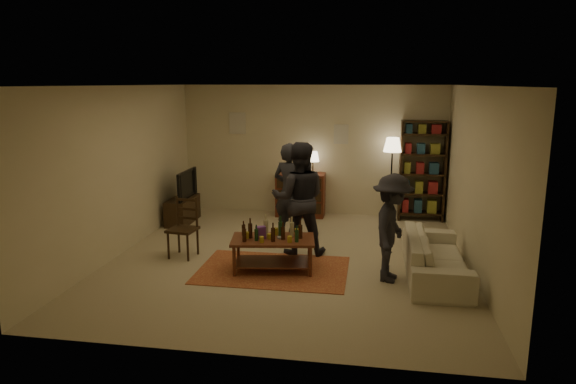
% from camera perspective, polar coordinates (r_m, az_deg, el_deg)
% --- Properties ---
extents(floor, '(6.00, 6.00, 0.00)m').
position_cam_1_polar(floor, '(8.22, 0.11, -7.42)').
color(floor, '#C6B793').
rests_on(floor, ground).
extents(room_shell, '(6.00, 6.00, 6.00)m').
position_cam_1_polar(room_shell, '(10.84, -0.72, 7.14)').
color(room_shell, beige).
rests_on(room_shell, ground).
extents(rug, '(2.20, 1.50, 0.01)m').
position_cam_1_polar(rug, '(7.74, -1.67, -8.64)').
color(rug, maroon).
rests_on(rug, ground).
extents(coffee_table, '(1.30, 0.84, 0.84)m').
position_cam_1_polar(coffee_table, '(7.60, -1.74, -5.64)').
color(coffee_table, brown).
rests_on(coffee_table, ground).
extents(dining_chair, '(0.47, 0.47, 0.97)m').
position_cam_1_polar(dining_chair, '(8.39, -11.46, -3.63)').
color(dining_chair, '#312010').
rests_on(dining_chair, ground).
extents(tv_stand, '(0.40, 1.00, 1.06)m').
position_cam_1_polar(tv_stand, '(10.42, -11.64, -1.27)').
color(tv_stand, '#312010').
rests_on(tv_stand, ground).
extents(dresser, '(1.00, 0.50, 1.36)m').
position_cam_1_polar(dresser, '(10.71, 1.45, -0.17)').
color(dresser, maroon).
rests_on(dresser, ground).
extents(bookshelf, '(0.90, 0.34, 2.02)m').
position_cam_1_polar(bookshelf, '(10.61, 14.68, 2.40)').
color(bookshelf, '#312010').
rests_on(bookshelf, ground).
extents(floor_lamp, '(0.36, 0.36, 1.68)m').
position_cam_1_polar(floor_lamp, '(10.39, 11.52, 4.54)').
color(floor_lamp, black).
rests_on(floor_lamp, ground).
extents(sofa, '(0.81, 2.08, 0.61)m').
position_cam_1_polar(sofa, '(7.71, 16.09, -6.87)').
color(sofa, beige).
rests_on(sofa, ground).
extents(person_left, '(0.74, 0.62, 1.73)m').
position_cam_1_polar(person_left, '(9.01, 0.18, 0.03)').
color(person_left, '#23232A').
rests_on(person_left, ground).
extents(person_right, '(0.98, 0.81, 1.83)m').
position_cam_1_polar(person_right, '(8.24, 1.22, -0.75)').
color(person_right, '#24232A').
rests_on(person_right, ground).
extents(person_by_sofa, '(0.75, 1.08, 1.53)m').
position_cam_1_polar(person_by_sofa, '(7.28, 11.49, -3.96)').
color(person_by_sofa, '#25242B').
rests_on(person_by_sofa, ground).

